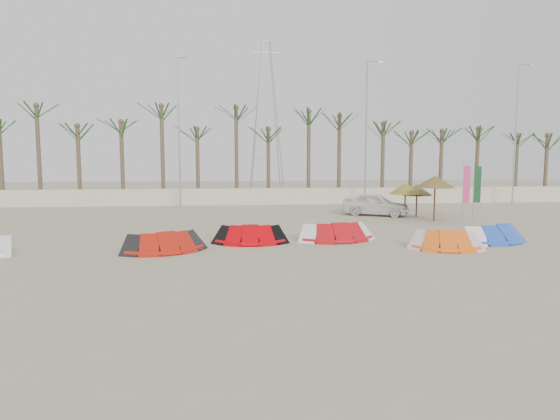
{
  "coord_description": "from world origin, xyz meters",
  "views": [
    {
      "loc": [
        -2.38,
        -17.38,
        3.86
      ],
      "look_at": [
        0.0,
        6.0,
        1.3
      ],
      "focal_mm": 32.0,
      "sensor_mm": 36.0,
      "label": 1
    }
  ],
  "objects": [
    {
      "name": "lamp_c",
      "position": [
        8.04,
        20.0,
        5.77
      ],
      "size": [
        1.25,
        0.14,
        11.0
      ],
      "color": "#A5A8AD",
      "rests_on": "ground"
    },
    {
      "name": "parasol_left",
      "position": [
        8.57,
        12.75,
        1.82
      ],
      "size": [
        2.04,
        2.04,
        2.18
      ],
      "color": "#4C331E",
      "rests_on": "ground"
    },
    {
      "name": "pylon",
      "position": [
        1.0,
        28.0,
        0.0
      ],
      "size": [
        3.0,
        3.0,
        14.0
      ],
      "primitive_type": null,
      "color": "#A5A8AD",
      "rests_on": "ground"
    },
    {
      "name": "parasol_mid",
      "position": [
        9.69,
        10.88,
        2.35
      ],
      "size": [
        2.28,
        2.28,
        2.7
      ],
      "color": "#4C331E",
      "rests_on": "ground"
    },
    {
      "name": "kite_red_mid",
      "position": [
        -1.49,
        4.68,
        0.42
      ],
      "size": [
        3.28,
        1.66,
        0.9
      ],
      "color": "#CB0007",
      "rests_on": "ground"
    },
    {
      "name": "kite_blue",
      "position": [
        9.53,
        3.98,
        0.42
      ],
      "size": [
        4.09,
        2.88,
        0.9
      ],
      "color": "blue",
      "rests_on": "ground"
    },
    {
      "name": "parasol_right",
      "position": [
        9.43,
        13.04,
        1.72
      ],
      "size": [
        1.94,
        1.94,
        2.07
      ],
      "color": "#4C331E",
      "rests_on": "ground"
    },
    {
      "name": "kite_red_right",
      "position": [
        2.5,
        5.01,
        0.42
      ],
      "size": [
        3.7,
        2.06,
        0.9
      ],
      "color": "red",
      "rests_on": "ground"
    },
    {
      "name": "ground",
      "position": [
        0.0,
        0.0,
        0.0
      ],
      "size": [
        120.0,
        120.0,
        0.0
      ],
      "primitive_type": "plane",
      "color": "tan",
      "rests_on": "ground"
    },
    {
      "name": "lamp_d",
      "position": [
        20.04,
        20.0,
        5.77
      ],
      "size": [
        1.25,
        0.14,
        11.0
      ],
      "color": "#A5A8AD",
      "rests_on": "ground"
    },
    {
      "name": "boundary_wall",
      "position": [
        0.0,
        22.0,
        0.65
      ],
      "size": [
        60.0,
        0.3,
        1.3
      ],
      "primitive_type": "cube",
      "color": "beige",
      "rests_on": "ground"
    },
    {
      "name": "car",
      "position": [
        7.05,
        14.0,
        0.72
      ],
      "size": [
        4.55,
        3.54,
        1.45
      ],
      "primitive_type": "imported",
      "rotation": [
        0.0,
        0.0,
        1.07
      ],
      "color": "white",
      "rests_on": "ground"
    },
    {
      "name": "lamp_b",
      "position": [
        -5.96,
        20.0,
        5.77
      ],
      "size": [
        1.25,
        0.14,
        11.0
      ],
      "color": "#A5A8AD",
      "rests_on": "ground"
    },
    {
      "name": "flag_pink",
      "position": [
        11.83,
        11.37,
        2.04
      ],
      "size": [
        0.45,
        0.04,
        3.45
      ],
      "color": "#A5A8AD",
      "rests_on": "ground"
    },
    {
      "name": "kite_orange",
      "position": [
        6.46,
        2.32,
        0.42
      ],
      "size": [
        3.21,
        2.12,
        0.9
      ],
      "color": "orange",
      "rests_on": "ground"
    },
    {
      "name": "palm_line",
      "position": [
        0.67,
        23.5,
        6.44
      ],
      "size": [
        52.0,
        4.0,
        7.7
      ],
      "color": "brown",
      "rests_on": "ground"
    },
    {
      "name": "kite_red_left",
      "position": [
        -4.99,
        3.05,
        0.42
      ],
      "size": [
        3.73,
        2.56,
        0.9
      ],
      "color": "#B7180C",
      "rests_on": "ground"
    },
    {
      "name": "flag_green",
      "position": [
        12.68,
        11.73,
        2.02
      ],
      "size": [
        0.45,
        0.1,
        3.41
      ],
      "color": "#A5A8AD",
      "rests_on": "ground"
    }
  ]
}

